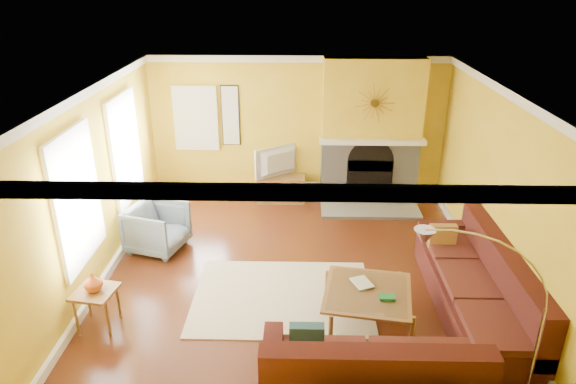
{
  "coord_description": "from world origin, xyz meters",
  "views": [
    {
      "loc": [
        0.05,
        -6.31,
        4.09
      ],
      "look_at": [
        -0.12,
        0.4,
        1.18
      ],
      "focal_mm": 32.0,
      "sensor_mm": 36.0,
      "label": 1
    }
  ],
  "objects_px": {
    "sectional_sofa": "(394,293)",
    "side_table": "(98,308)",
    "arc_lamp": "(482,326)",
    "coffee_table": "(367,305)",
    "media_console": "(281,189)",
    "armchair": "(157,228)"
  },
  "relations": [
    {
      "from": "coffee_table",
      "to": "arc_lamp",
      "type": "relative_size",
      "value": 0.53
    },
    {
      "from": "side_table",
      "to": "arc_lamp",
      "type": "height_order",
      "value": "arc_lamp"
    },
    {
      "from": "sectional_sofa",
      "to": "arc_lamp",
      "type": "bearing_deg",
      "value": -67.36
    },
    {
      "from": "sectional_sofa",
      "to": "side_table",
      "type": "height_order",
      "value": "sectional_sofa"
    },
    {
      "from": "sectional_sofa",
      "to": "coffee_table",
      "type": "distance_m",
      "value": 0.4
    },
    {
      "from": "side_table",
      "to": "arc_lamp",
      "type": "xyz_separation_m",
      "value": [
        4.21,
        -1.2,
        0.75
      ]
    },
    {
      "from": "side_table",
      "to": "arc_lamp",
      "type": "bearing_deg",
      "value": -15.91
    },
    {
      "from": "armchair",
      "to": "side_table",
      "type": "distance_m",
      "value": 1.95
    },
    {
      "from": "media_console",
      "to": "armchair",
      "type": "distance_m",
      "value": 2.69
    },
    {
      "from": "media_console",
      "to": "armchair",
      "type": "height_order",
      "value": "armchair"
    },
    {
      "from": "armchair",
      "to": "arc_lamp",
      "type": "bearing_deg",
      "value": -111.78
    },
    {
      "from": "sectional_sofa",
      "to": "armchair",
      "type": "relative_size",
      "value": 4.17
    },
    {
      "from": "armchair",
      "to": "side_table",
      "type": "bearing_deg",
      "value": -170.83
    },
    {
      "from": "armchair",
      "to": "arc_lamp",
      "type": "height_order",
      "value": "arc_lamp"
    },
    {
      "from": "coffee_table",
      "to": "media_console",
      "type": "height_order",
      "value": "media_console"
    },
    {
      "from": "media_console",
      "to": "arc_lamp",
      "type": "distance_m",
      "value": 5.52
    },
    {
      "from": "coffee_table",
      "to": "arc_lamp",
      "type": "bearing_deg",
      "value": -58.57
    },
    {
      "from": "coffee_table",
      "to": "armchair",
      "type": "relative_size",
      "value": 1.3
    },
    {
      "from": "sectional_sofa",
      "to": "coffee_table",
      "type": "height_order",
      "value": "sectional_sofa"
    },
    {
      "from": "coffee_table",
      "to": "media_console",
      "type": "xyz_separation_m",
      "value": [
        -1.22,
        3.63,
        0.04
      ]
    },
    {
      "from": "coffee_table",
      "to": "media_console",
      "type": "relative_size",
      "value": 1.18
    },
    {
      "from": "media_console",
      "to": "coffee_table",
      "type": "bearing_deg",
      "value": -71.46
    }
  ]
}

